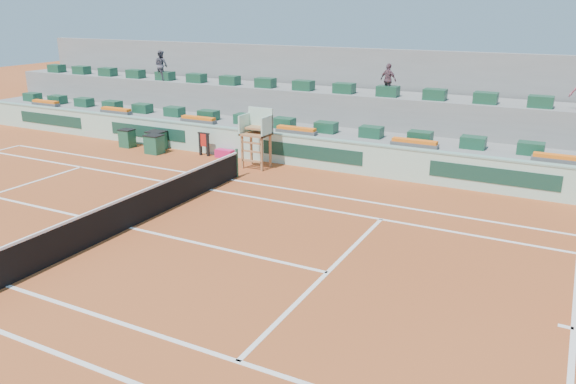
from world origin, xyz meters
TOP-DOWN VIEW (x-y plane):
  - ground at (0.00, 0.00)m, footprint 90.00×90.00m
  - seating_tier_lower at (0.00, 10.70)m, footprint 36.00×4.00m
  - seating_tier_upper at (0.00, 12.30)m, footprint 36.00×2.40m
  - stadium_back_wall at (0.00, 13.90)m, footprint 36.00×0.40m
  - player_bag at (-2.03, 8.11)m, footprint 0.81×0.36m
  - spectator_left at (-8.11, 11.58)m, footprint 0.82×0.69m
  - spectator_mid at (3.97, 11.76)m, footprint 0.87×0.61m
  - court_lines at (0.00, 0.00)m, footprint 23.89×11.09m
  - tennis_net at (0.00, 0.00)m, footprint 0.10×11.97m
  - advertising_hoarding at (0.02, 8.50)m, footprint 36.00×0.34m
  - umpire_chair at (0.00, 7.50)m, footprint 1.10×0.90m
  - seat_row_lower at (0.00, 9.80)m, footprint 32.90×0.60m
  - seat_row_upper at (0.00, 11.70)m, footprint 32.90×0.60m
  - flower_planters at (-1.50, 9.00)m, footprint 26.80×0.36m
  - drink_cooler_a at (-5.23, 7.30)m, footprint 0.75×0.65m
  - drink_cooler_b at (-5.65, 7.96)m, footprint 0.81×0.70m
  - drink_cooler_c at (-7.14, 7.65)m, footprint 0.65×0.56m
  - towel_rack at (-3.02, 8.00)m, footprint 0.59×0.10m

SIDE VIEW (x-z plane):
  - ground at x=0.00m, z-range 0.00..0.00m
  - court_lines at x=0.00m, z-range 0.00..0.01m
  - player_bag at x=-2.03m, z-range 0.00..0.36m
  - drink_cooler_a at x=-5.23m, z-range 0.00..0.84m
  - drink_cooler_b at x=-5.65m, z-range 0.00..0.84m
  - drink_cooler_c at x=-7.14m, z-range 0.00..0.84m
  - tennis_net at x=0.00m, z-range -0.02..1.08m
  - seating_tier_lower at x=0.00m, z-range 0.00..1.20m
  - towel_rack at x=-3.02m, z-range 0.09..1.12m
  - advertising_hoarding at x=0.02m, z-range 0.00..1.26m
  - seating_tier_upper at x=0.00m, z-range 0.00..2.60m
  - flower_planters at x=-1.50m, z-range 1.19..1.47m
  - seat_row_lower at x=0.00m, z-range 1.20..1.64m
  - umpire_chair at x=0.00m, z-range 0.34..2.74m
  - stadium_back_wall at x=0.00m, z-range 0.00..4.40m
  - seat_row_upper at x=0.00m, z-range 2.60..3.04m
  - spectator_mid at x=3.97m, z-range 2.60..3.97m
  - spectator_left at x=-8.11m, z-range 2.60..4.11m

